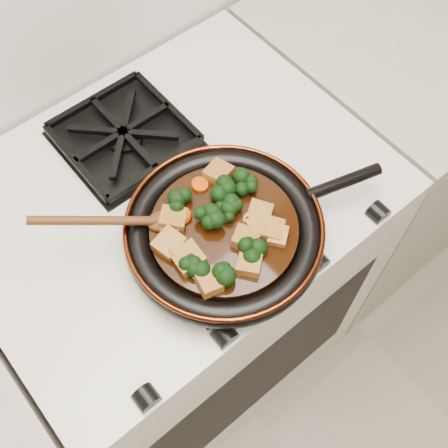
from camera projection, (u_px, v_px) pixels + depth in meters
stove at (184, 285)px, 1.41m from camera, size 0.76×0.60×0.90m
burner_grate_front at (218, 236)px, 0.95m from camera, size 0.23×0.23×0.03m
burner_grate_back at (124, 135)px, 1.06m from camera, size 0.23×0.23×0.03m
skillet at (225, 231)px, 0.92m from camera, size 0.45×0.33×0.05m
braising_sauce at (224, 230)px, 0.92m from camera, size 0.24×0.24×0.02m
tofu_cube_0 at (188, 259)px, 0.87m from camera, size 0.05×0.05×0.03m
tofu_cube_1 at (173, 219)px, 0.91m from camera, size 0.06×0.06×0.03m
tofu_cube_2 at (260, 213)px, 0.91m from camera, size 0.05×0.05×0.03m
tofu_cube_3 at (246, 239)px, 0.89m from camera, size 0.05×0.05×0.03m
tofu_cube_4 at (278, 236)px, 0.89m from camera, size 0.05×0.04×0.02m
tofu_cube_5 at (270, 230)px, 0.90m from camera, size 0.06×0.06×0.03m
tofu_cube_6 at (209, 282)px, 0.85m from camera, size 0.04×0.05×0.03m
tofu_cube_7 at (169, 244)px, 0.89m from camera, size 0.05×0.05×0.03m
tofu_cube_8 at (219, 173)px, 0.95m from camera, size 0.05×0.05×0.03m
tofu_cube_9 at (261, 226)px, 0.90m from camera, size 0.05×0.04×0.02m
tofu_cube_10 at (249, 265)px, 0.87m from camera, size 0.05×0.05×0.02m
broccoli_floret_0 at (196, 265)px, 0.87m from camera, size 0.09×0.09×0.06m
broccoli_floret_1 at (222, 204)px, 0.92m from camera, size 0.08×0.08×0.06m
broccoli_floret_2 at (232, 210)px, 0.91m from camera, size 0.09×0.08×0.07m
broccoli_floret_3 at (178, 197)px, 0.92m from camera, size 0.07×0.08×0.07m
broccoli_floret_4 at (245, 185)px, 0.94m from camera, size 0.09×0.09×0.07m
broccoli_floret_5 at (209, 218)px, 0.90m from camera, size 0.08×0.08×0.08m
broccoli_floret_6 at (252, 247)px, 0.88m from camera, size 0.09×0.09×0.06m
broccoli_floret_7 at (228, 185)px, 0.94m from camera, size 0.09×0.08×0.07m
broccoli_floret_8 at (223, 280)px, 0.85m from camera, size 0.09×0.08×0.07m
carrot_coin_0 at (247, 182)px, 0.95m from camera, size 0.03×0.03×0.02m
carrot_coin_1 at (226, 213)px, 0.92m from camera, size 0.03×0.03×0.01m
carrot_coin_2 at (253, 220)px, 0.91m from camera, size 0.03×0.03×0.02m
carrot_coin_3 at (182, 216)px, 0.91m from camera, size 0.03×0.03×0.02m
carrot_coin_4 at (200, 185)px, 0.94m from camera, size 0.03×0.03×0.01m
mushroom_slice_0 at (178, 253)px, 0.88m from camera, size 0.03×0.04×0.03m
mushroom_slice_1 at (201, 271)px, 0.86m from camera, size 0.05×0.05×0.02m
mushroom_slice_2 at (171, 238)px, 0.89m from camera, size 0.04×0.04×0.03m
mushroom_slice_3 at (169, 230)px, 0.90m from camera, size 0.04×0.05×0.03m
wooden_spoon at (129, 221)px, 0.89m from camera, size 0.13×0.09×0.21m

